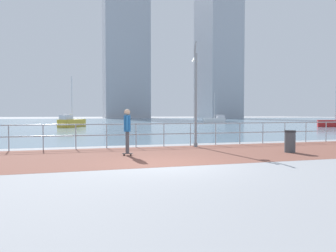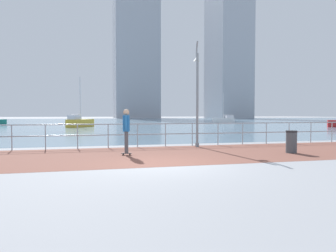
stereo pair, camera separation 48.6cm
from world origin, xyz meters
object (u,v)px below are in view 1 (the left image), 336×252
(lamppost, at_px, (195,89))
(sailboat_ivory, at_px, (215,120))
(trash_bin, at_px, (290,141))
(sailboat_gray, at_px, (71,122))
(skateboarder, at_px, (127,128))

(lamppost, distance_m, sailboat_ivory, 42.56)
(lamppost, relative_size, trash_bin, 5.53)
(trash_bin, relative_size, sailboat_gray, 0.15)
(skateboarder, bearing_deg, lamppost, 33.33)
(trash_bin, height_order, sailboat_ivory, sailboat_ivory)
(trash_bin, bearing_deg, sailboat_gray, 107.55)
(skateboarder, height_order, sailboat_gray, sailboat_gray)
(lamppost, height_order, skateboarder, lamppost)
(trash_bin, bearing_deg, lamppost, 130.68)
(trash_bin, bearing_deg, skateboarder, 172.22)
(lamppost, xyz_separation_m, trash_bin, (2.93, -3.41, -2.38))
(lamppost, relative_size, skateboarder, 2.86)
(trash_bin, distance_m, sailboat_gray, 29.85)
(trash_bin, distance_m, sailboat_ivory, 44.46)
(skateboarder, xyz_separation_m, trash_bin, (6.71, -0.92, -0.62))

